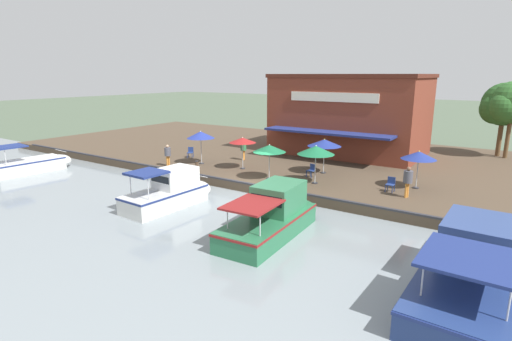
# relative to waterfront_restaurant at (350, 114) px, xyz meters

# --- Properties ---
(ground_plane) EXTENTS (220.00, 220.00, 0.00)m
(ground_plane) POSITION_rel_waterfront_restaurant_xyz_m (13.46, -1.30, -3.93)
(ground_plane) COLOR #4C5B47
(quay_deck) EXTENTS (22.00, 56.00, 0.60)m
(quay_deck) POSITION_rel_waterfront_restaurant_xyz_m (2.46, -1.30, -3.63)
(quay_deck) COLOR #4C3D2D
(quay_deck) RESTS_ON ground
(quay_edge_fender) EXTENTS (0.20, 50.40, 0.10)m
(quay_edge_fender) POSITION_rel_waterfront_restaurant_xyz_m (13.36, -1.30, -3.28)
(quay_edge_fender) COLOR #2D2D33
(quay_edge_fender) RESTS_ON quay_deck
(waterfront_restaurant) EXTENTS (9.50, 12.14, 6.65)m
(waterfront_restaurant) POSITION_rel_waterfront_restaurant_xyz_m (0.00, 0.00, 0.00)
(waterfront_restaurant) COLOR brown
(waterfront_restaurant) RESTS_ON quay_deck
(patio_umbrella_back_row) EXTENTS (2.07, 2.07, 2.51)m
(patio_umbrella_back_row) POSITION_rel_waterfront_restaurant_xyz_m (10.51, -7.55, -1.12)
(patio_umbrella_back_row) COLOR #B7B7B7
(patio_umbrella_back_row) RESTS_ON quay_deck
(patio_umbrella_mid_patio_right) EXTENTS (2.01, 2.01, 2.28)m
(patio_umbrella_mid_patio_right) POSITION_rel_waterfront_restaurant_xyz_m (8.47, 7.55, -1.33)
(patio_umbrella_mid_patio_right) COLOR #B7B7B7
(patio_umbrella_mid_patio_right) RESTS_ON quay_deck
(patio_umbrella_far_corner) EXTENTS (2.12, 2.12, 2.28)m
(patio_umbrella_far_corner) POSITION_rel_waterfront_restaurant_xyz_m (11.48, -0.88, -1.32)
(patio_umbrella_far_corner) COLOR #B7B7B7
(patio_umbrella_far_corner) RESTS_ON quay_deck
(patio_umbrella_by_entrance) EXTENTS (2.28, 2.28, 2.39)m
(patio_umbrella_by_entrance) POSITION_rel_waterfront_restaurant_xyz_m (8.09, 1.38, -1.22)
(patio_umbrella_by_entrance) COLOR #B7B7B7
(patio_umbrella_by_entrance) RESTS_ON quay_deck
(patio_umbrella_near_quay_edge) EXTENTS (2.28, 2.28, 2.41)m
(patio_umbrella_near_quay_edge) POSITION_rel_waterfront_restaurant_xyz_m (10.85, 2.08, -1.21)
(patio_umbrella_near_quay_edge) COLOR #B7B7B7
(patio_umbrella_near_quay_edge) RESTS_ON quay_deck
(patio_umbrella_mid_patio_left) EXTENTS (1.92, 1.92, 2.30)m
(patio_umbrella_mid_patio_left) POSITION_rel_waterfront_restaurant_xyz_m (10.11, -3.98, -1.26)
(patio_umbrella_mid_patio_left) COLOR #B7B7B7
(patio_umbrella_mid_patio_left) RESTS_ON quay_deck
(cafe_chair_beside_entrance) EXTENTS (0.59, 0.59, 0.85)m
(cafe_chair_beside_entrance) POSITION_rel_waterfront_restaurant_xyz_m (9.28, -9.83, -2.85)
(cafe_chair_beside_entrance) COLOR navy
(cafe_chair_beside_entrance) RESTS_ON quay_deck
(cafe_chair_far_corner_seat) EXTENTS (0.46, 0.46, 0.85)m
(cafe_chair_far_corner_seat) POSITION_rel_waterfront_restaurant_xyz_m (10.01, 6.47, -2.85)
(cafe_chair_far_corner_seat) COLOR navy
(cafe_chair_far_corner_seat) RESTS_ON quay_deck
(cafe_chair_facing_river) EXTENTS (0.52, 0.52, 0.85)m
(cafe_chair_facing_river) POSITION_rel_waterfront_restaurant_xyz_m (9.47, 1.16, -2.85)
(cafe_chair_facing_river) COLOR navy
(cafe_chair_facing_river) RESTS_ON quay_deck
(person_mid_patio) EXTENTS (0.49, 0.49, 1.73)m
(person_mid_patio) POSITION_rel_waterfront_restaurant_xyz_m (10.67, 7.54, -2.23)
(person_mid_patio) COLOR orange
(person_mid_patio) RESTS_ON quay_deck
(person_near_entrance) EXTENTS (0.46, 0.46, 1.62)m
(person_near_entrance) POSITION_rel_waterfront_restaurant_xyz_m (7.64, -5.68, -2.32)
(person_near_entrance) COLOR orange
(person_near_entrance) RESTS_ON quay_deck
(person_at_quay_edge) EXTENTS (0.45, 0.45, 1.60)m
(person_at_quay_edge) POSITION_rel_waterfront_restaurant_xyz_m (12.51, -9.05, -2.33)
(person_at_quay_edge) COLOR orange
(person_at_quay_edge) RESTS_ON quay_deck
(motorboat_far_downstream) EXTENTS (5.70, 2.48, 2.14)m
(motorboat_far_downstream) POSITION_rel_waterfront_restaurant_xyz_m (17.67, -17.90, -3.30)
(motorboat_far_downstream) COLOR white
(motorboat_far_downstream) RESTS_ON river_water
(motorboat_outer_channel) EXTENTS (9.06, 3.21, 2.22)m
(motorboat_outer_channel) POSITION_rel_waterfront_restaurant_xyz_m (18.05, 11.71, -3.09)
(motorboat_outer_channel) COLOR navy
(motorboat_outer_channel) RESTS_ON river_water
(motorboat_mid_row) EXTENTS (5.68, 2.22, 2.23)m
(motorboat_mid_row) POSITION_rel_waterfront_restaurant_xyz_m (17.63, -3.39, -3.07)
(motorboat_mid_row) COLOR silver
(motorboat_mid_row) RESTS_ON river_water
(motorboat_nearest_quay) EXTENTS (6.93, 2.59, 2.24)m
(motorboat_nearest_quay) POSITION_rel_waterfront_restaurant_xyz_m (17.76, 3.41, -3.06)
(motorboat_nearest_quay) COLOR #287047
(motorboat_nearest_quay) RESTS_ON river_water
(mooring_post) EXTENTS (0.22, 0.22, 0.91)m
(mooring_post) POSITION_rel_waterfront_restaurant_xyz_m (13.11, -5.68, -2.86)
(mooring_post) COLOR #473323
(mooring_post) RESTS_ON quay_deck
(tree_downstream_bank) EXTENTS (3.51, 3.34, 6.13)m
(tree_downstream_bank) POSITION_rel_waterfront_restaurant_xyz_m (-4.76, 11.35, 1.03)
(tree_downstream_bank) COLOR brown
(tree_downstream_bank) RESTS_ON quay_deck
(tree_upstream_bank) EXTENTS (3.65, 3.48, 6.00)m
(tree_upstream_bank) POSITION_rel_waterfront_restaurant_xyz_m (-5.36, 10.77, 0.82)
(tree_upstream_bank) COLOR brown
(tree_upstream_bank) RESTS_ON quay_deck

